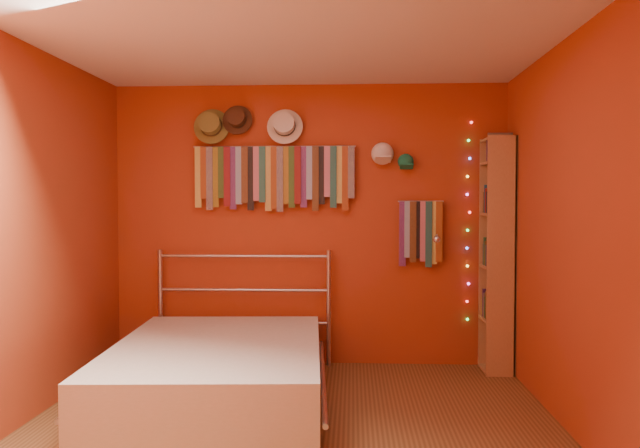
% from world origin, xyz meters
% --- Properties ---
extents(ground, '(3.50, 3.50, 0.00)m').
position_xyz_m(ground, '(0.00, 0.00, 0.00)').
color(ground, brown).
rests_on(ground, ground).
extents(back_wall, '(3.50, 0.02, 2.50)m').
position_xyz_m(back_wall, '(0.00, 1.75, 1.25)').
color(back_wall, '#A6321A').
rests_on(back_wall, ground).
extents(right_wall, '(0.02, 3.50, 2.50)m').
position_xyz_m(right_wall, '(1.75, 0.00, 1.25)').
color(right_wall, '#A6321A').
rests_on(right_wall, ground).
extents(left_wall, '(0.02, 3.50, 2.50)m').
position_xyz_m(left_wall, '(-1.75, 0.00, 1.25)').
color(left_wall, '#A6321A').
rests_on(left_wall, ground).
extents(ceiling, '(3.50, 3.50, 0.02)m').
position_xyz_m(ceiling, '(0.00, 0.00, 2.50)').
color(ceiling, white).
rests_on(ceiling, back_wall).
extents(tie_rack, '(1.45, 0.03, 0.59)m').
position_xyz_m(tie_rack, '(-0.31, 1.68, 1.69)').
color(tie_rack, '#B7B7BC').
rests_on(tie_rack, back_wall).
extents(small_tie_rack, '(0.40, 0.03, 0.59)m').
position_xyz_m(small_tie_rack, '(0.99, 1.69, 1.20)').
color(small_tie_rack, '#B7B7BC').
rests_on(small_tie_rack, back_wall).
extents(fedora_olive, '(0.32, 0.18, 0.32)m').
position_xyz_m(fedora_olive, '(-0.87, 1.65, 2.13)').
color(fedora_olive, olive).
rests_on(fedora_olive, back_wall).
extents(fedora_brown, '(0.27, 0.15, 0.26)m').
position_xyz_m(fedora_brown, '(-0.63, 1.66, 2.19)').
color(fedora_brown, '#422717').
rests_on(fedora_brown, back_wall).
extents(fedora_white, '(0.32, 0.17, 0.31)m').
position_xyz_m(fedora_white, '(-0.21, 1.65, 2.13)').
color(fedora_white, white).
rests_on(fedora_white, back_wall).
extents(cap_white, '(0.19, 0.24, 0.19)m').
position_xyz_m(cap_white, '(0.65, 1.70, 1.88)').
color(cap_white, white).
rests_on(cap_white, back_wall).
extents(cap_green, '(0.16, 0.20, 0.16)m').
position_xyz_m(cap_green, '(0.86, 1.70, 1.81)').
color(cap_green, '#1B7C56').
rests_on(cap_green, back_wall).
extents(fairy_lights, '(0.06, 0.02, 1.76)m').
position_xyz_m(fairy_lights, '(1.41, 1.71, 1.28)').
color(fairy_lights, '#FF3333').
rests_on(fairy_lights, back_wall).
extents(reading_lamp, '(0.06, 0.27, 0.08)m').
position_xyz_m(reading_lamp, '(1.11, 1.54, 1.13)').
color(reading_lamp, '#B7B7BC').
rests_on(reading_lamp, back_wall).
extents(bookshelf, '(0.25, 0.34, 2.00)m').
position_xyz_m(bookshelf, '(1.66, 1.53, 1.02)').
color(bookshelf, '#A37049').
rests_on(bookshelf, ground).
extents(bed, '(1.67, 2.17, 1.03)m').
position_xyz_m(bed, '(-0.58, 0.58, 0.24)').
color(bed, '#B7B7BC').
rests_on(bed, ground).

